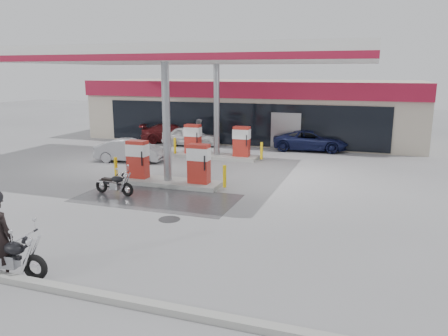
# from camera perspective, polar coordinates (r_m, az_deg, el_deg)

# --- Properties ---
(ground) EXTENTS (90.00, 90.00, 0.00)m
(ground) POSITION_cam_1_polar(r_m,az_deg,el_deg) (16.74, -10.31, -3.75)
(ground) COLOR gray
(ground) RESTS_ON ground
(wet_patch) EXTENTS (6.00, 3.00, 0.00)m
(wet_patch) POSITION_cam_1_polar(r_m,az_deg,el_deg) (16.51, -8.79, -3.92)
(wet_patch) COLOR #4C4C4F
(wet_patch) RESTS_ON ground
(drain_cover) EXTENTS (0.70, 0.70, 0.01)m
(drain_cover) POSITION_cam_1_polar(r_m,az_deg,el_deg) (14.16, -7.14, -6.67)
(drain_cover) COLOR #38383A
(drain_cover) RESTS_ON ground
(store_building) EXTENTS (22.00, 8.22, 4.00)m
(store_building) POSITION_cam_1_polar(r_m,az_deg,el_deg) (31.06, 4.08, 7.67)
(store_building) COLOR #BDB29E
(store_building) RESTS_ON ground
(canopy) EXTENTS (16.00, 10.02, 5.51)m
(canopy) POSITION_cam_1_polar(r_m,az_deg,el_deg) (20.59, -3.93, 14.28)
(canopy) COLOR silver
(canopy) RESTS_ON ground
(pump_island_near) EXTENTS (5.14, 1.30, 1.78)m
(pump_island_near) POSITION_cam_1_polar(r_m,az_deg,el_deg) (18.28, -7.36, 0.03)
(pump_island_near) COLOR #9E9E99
(pump_island_near) RESTS_ON ground
(pump_island_far) EXTENTS (5.14, 1.30, 1.78)m
(pump_island_far) POSITION_cam_1_polar(r_m,az_deg,el_deg) (23.70, -0.95, 3.02)
(pump_island_far) COLOR #9E9E99
(pump_island_far) RESTS_ON ground
(main_motorcycle) EXTENTS (2.05, 0.79, 1.05)m
(main_motorcycle) POSITION_cam_1_polar(r_m,az_deg,el_deg) (11.31, -26.29, -10.48)
(main_motorcycle) COLOR black
(main_motorcycle) RESTS_ON ground
(parked_motorcycle) EXTENTS (1.76, 0.68, 0.90)m
(parked_motorcycle) POSITION_cam_1_polar(r_m,az_deg,el_deg) (17.22, -14.09, -2.09)
(parked_motorcycle) COLOR black
(parked_motorcycle) RESTS_ON ground
(sedan_white) EXTENTS (3.70, 1.87, 1.21)m
(sedan_white) POSITION_cam_1_polar(r_m,az_deg,el_deg) (27.73, -4.42, 4.16)
(sedan_white) COLOR silver
(sedan_white) RESTS_ON ground
(attendant) EXTENTS (0.96, 1.06, 1.76)m
(attendant) POSITION_cam_1_polar(r_m,az_deg,el_deg) (27.03, -3.24, 4.55)
(attendant) COLOR slate
(attendant) RESTS_ON ground
(hatchback_silver) EXTENTS (3.70, 1.76, 1.17)m
(hatchback_silver) POSITION_cam_1_polar(r_m,az_deg,el_deg) (23.27, -12.19, 2.24)
(hatchback_silver) COLOR gray
(hatchback_silver) RESTS_ON ground
(parked_car_left) EXTENTS (4.59, 2.85, 1.24)m
(parked_car_left) POSITION_cam_1_polar(r_m,az_deg,el_deg) (29.13, -6.60, 4.55)
(parked_car_left) COLOR #450F11
(parked_car_left) RESTS_ON ground
(parked_car_right) EXTENTS (4.53, 2.40, 1.21)m
(parked_car_right) POSITION_cam_1_polar(r_m,az_deg,el_deg) (26.51, 11.25, 3.57)
(parked_car_right) COLOR #141A43
(parked_car_right) RESTS_ON ground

